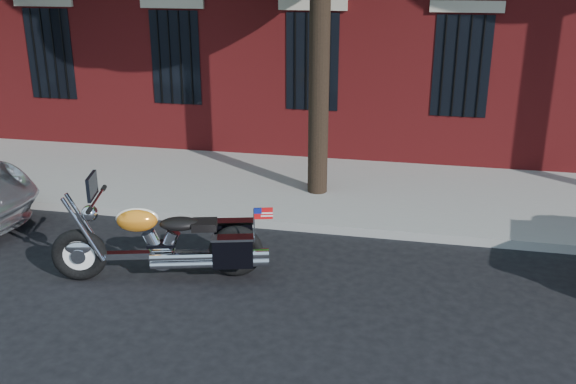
# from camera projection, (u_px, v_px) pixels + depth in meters

# --- Properties ---
(ground) EXTENTS (120.00, 120.00, 0.00)m
(ground) POSITION_uv_depth(u_px,v_px,m) (250.00, 263.00, 9.34)
(ground) COLOR black
(ground) RESTS_ON ground
(curb) EXTENTS (40.00, 0.16, 0.15)m
(curb) POSITION_uv_depth(u_px,v_px,m) (272.00, 223.00, 10.59)
(curb) COLOR gray
(curb) RESTS_ON ground
(sidewalk) EXTENTS (40.00, 3.60, 0.15)m
(sidewalk) POSITION_uv_depth(u_px,v_px,m) (295.00, 187.00, 12.32)
(sidewalk) COLOR gray
(sidewalk) RESTS_ON ground
(motorcycle) EXTENTS (3.02, 1.34, 1.52)m
(motorcycle) POSITION_uv_depth(u_px,v_px,m) (169.00, 244.00, 8.74)
(motorcycle) COLOR black
(motorcycle) RESTS_ON ground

